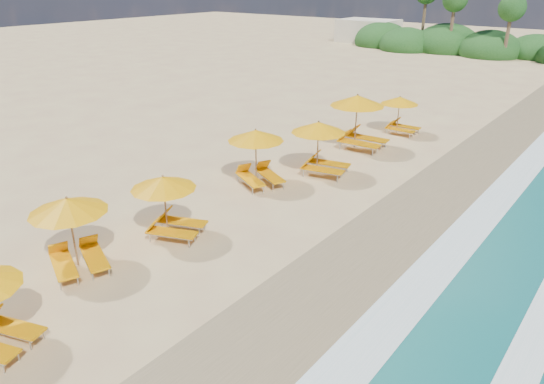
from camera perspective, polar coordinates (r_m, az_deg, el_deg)
ground at (r=17.15m, az=0.00°, el=-3.68°), size 160.00×160.00×0.00m
wet_sand at (r=15.32m, az=11.97°, el=-7.79°), size 4.00×160.00×0.01m
surf_foam at (r=14.58m, az=21.62°, el=-10.74°), size 4.00×160.00×0.01m
station_2 at (r=15.18m, az=-21.79°, el=-4.05°), size 2.86×2.82×2.21m
station_3 at (r=16.25m, az=-11.61°, el=-1.17°), size 2.75×2.72×2.11m
station_4 at (r=20.01m, az=-1.63°, el=4.37°), size 3.02×3.01×2.30m
station_5 at (r=21.19m, az=5.71°, el=5.41°), size 2.85×2.75×2.33m
station_6 at (r=24.78m, az=10.02°, el=8.29°), size 3.00×2.80×2.67m
station_7 at (r=27.81m, az=14.54°, el=8.77°), size 2.19×2.02×2.02m
treeline at (r=61.08m, az=20.12°, el=15.65°), size 25.80×8.80×9.74m
beach_building at (r=68.05m, az=10.90°, el=17.60°), size 7.00×5.00×2.80m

